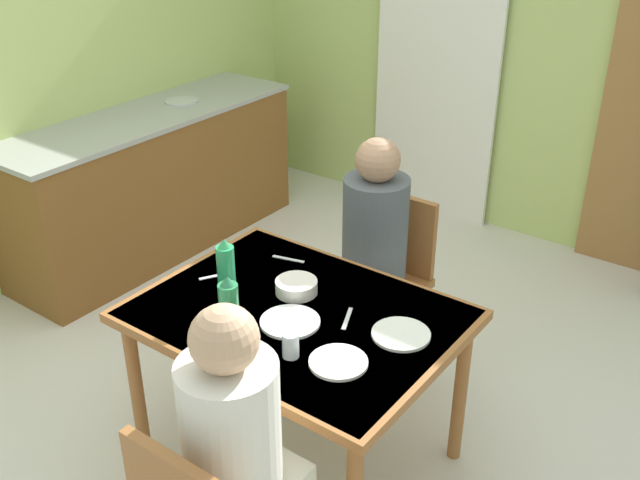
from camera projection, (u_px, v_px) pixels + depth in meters
ground_plane at (280, 406)px, 3.45m from camera, size 6.29×6.29×0.00m
wall_back at (519, 39)px, 4.58m from camera, size 4.20×0.10×2.56m
wall_left at (76, 49)px, 4.34m from camera, size 0.10×3.63×2.56m
curtain_panel at (437, 63)px, 4.87m from camera, size 0.90×0.03×2.15m
kitchen_counter at (154, 181)px, 4.68m from camera, size 0.61×2.03×0.91m
dining_table at (297, 328)px, 2.87m from camera, size 1.22×0.92×0.73m
chair_far_diner at (387, 272)px, 3.57m from camera, size 0.40×0.40×0.87m
person_near_diner at (234, 431)px, 2.17m from camera, size 0.30×0.37×0.77m
person_far_diner at (373, 231)px, 3.34m from camera, size 0.30×0.37×0.77m
water_bottle_green_near at (229, 310)px, 2.63m from camera, size 0.07×0.07×0.26m
water_bottle_green_far at (226, 273)px, 2.84m from camera, size 0.07×0.07×0.28m
serving_bowl_center at (296, 287)px, 2.95m from camera, size 0.17×0.17×0.05m
dinner_plate_near_left at (401, 334)px, 2.69m from camera, size 0.22×0.22×0.01m
dinner_plate_near_right at (338, 362)px, 2.54m from camera, size 0.21×0.21×0.01m
dinner_plate_far_center at (290, 322)px, 2.76m from camera, size 0.23×0.23×0.01m
drinking_glass_by_near_diner at (291, 345)px, 2.56m from camera, size 0.06×0.06×0.09m
cutlery_knife_near at (347, 319)px, 2.79m from camera, size 0.07×0.14×0.00m
cutlery_fork_near at (217, 276)px, 3.07m from camera, size 0.09×0.14×0.00m
cutlery_knife_far at (288, 259)px, 3.20m from camera, size 0.15×0.05×0.00m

